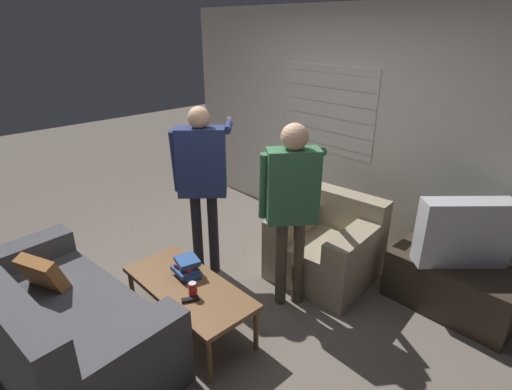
# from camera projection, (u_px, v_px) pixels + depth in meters

# --- Properties ---
(ground_plane) EXTENTS (16.00, 16.00, 0.00)m
(ground_plane) POSITION_uv_depth(u_px,v_px,m) (207.00, 308.00, 3.57)
(ground_plane) COLOR #665B51
(wall_back) EXTENTS (5.20, 0.08, 2.55)m
(wall_back) POSITION_uv_depth(u_px,v_px,m) (350.00, 129.00, 4.35)
(wall_back) COLOR silver
(wall_back) RESTS_ON ground_plane
(couch_blue) EXTENTS (1.95, 1.10, 0.90)m
(couch_blue) POSITION_uv_depth(u_px,v_px,m) (54.00, 323.00, 2.92)
(couch_blue) COLOR #424247
(couch_blue) RESTS_ON ground_plane
(armchair_beige) EXTENTS (0.98, 0.96, 0.80)m
(armchair_beige) POSITION_uv_depth(u_px,v_px,m) (327.00, 246.00, 3.94)
(armchair_beige) COLOR gray
(armchair_beige) RESTS_ON ground_plane
(coffee_table) EXTENTS (1.19, 0.53, 0.42)m
(coffee_table) POSITION_uv_depth(u_px,v_px,m) (188.00, 289.00, 3.20)
(coffee_table) COLOR brown
(coffee_table) RESTS_ON ground_plane
(tv_stand) EXTENTS (1.04, 0.54, 0.47)m
(tv_stand) POSITION_uv_depth(u_px,v_px,m) (452.00, 285.00, 3.50)
(tv_stand) COLOR #33281E
(tv_stand) RESTS_ON ground_plane
(tv) EXTENTS (0.65, 0.68, 0.58)m
(tv) POSITION_uv_depth(u_px,v_px,m) (464.00, 233.00, 3.29)
(tv) COLOR #B2B2B7
(tv) RESTS_ON tv_stand
(person_left_standing) EXTENTS (0.54, 0.85, 1.69)m
(person_left_standing) POSITION_uv_depth(u_px,v_px,m) (202.00, 172.00, 3.70)
(person_left_standing) COLOR black
(person_left_standing) RESTS_ON ground_plane
(person_right_standing) EXTENTS (0.54, 0.79, 1.65)m
(person_right_standing) POSITION_uv_depth(u_px,v_px,m) (292.00, 195.00, 3.26)
(person_right_standing) COLOR #4C4233
(person_right_standing) RESTS_ON ground_plane
(book_stack) EXTENTS (0.25, 0.22, 0.15)m
(book_stack) POSITION_uv_depth(u_px,v_px,m) (187.00, 267.00, 3.28)
(book_stack) COLOR #284C89
(book_stack) RESTS_ON coffee_table
(soda_can) EXTENTS (0.07, 0.07, 0.13)m
(soda_can) POSITION_uv_depth(u_px,v_px,m) (193.00, 290.00, 3.02)
(soda_can) COLOR red
(soda_can) RESTS_ON coffee_table
(spare_remote) EXTENTS (0.09, 0.13, 0.02)m
(spare_remote) POSITION_uv_depth(u_px,v_px,m) (190.00, 300.00, 3.00)
(spare_remote) COLOR black
(spare_remote) RESTS_ON coffee_table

